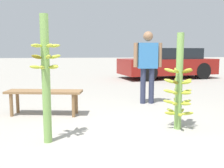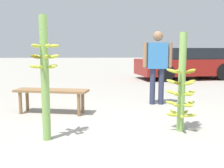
# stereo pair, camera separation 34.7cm
# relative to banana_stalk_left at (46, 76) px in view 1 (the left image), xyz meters

# --- Properties ---
(ground_plane) EXTENTS (80.00, 80.00, 0.00)m
(ground_plane) POSITION_rel_banana_stalk_left_xyz_m (0.87, -0.12, -0.85)
(ground_plane) COLOR #9E998E
(banana_stalk_left) EXTENTS (0.38, 0.38, 1.60)m
(banana_stalk_left) POSITION_rel_banana_stalk_left_xyz_m (0.00, 0.00, 0.00)
(banana_stalk_left) COLOR #7AA851
(banana_stalk_left) RESTS_ON ground_plane
(banana_stalk_center) EXTENTS (0.45, 0.45, 1.41)m
(banana_stalk_center) POSITION_rel_banana_stalk_left_xyz_m (1.86, 0.25, -0.20)
(banana_stalk_center) COLOR #7AA851
(banana_stalk_center) RESTS_ON ground_plane
(vendor_person) EXTENTS (0.63, 0.23, 1.57)m
(vendor_person) POSITION_rel_banana_stalk_left_xyz_m (1.96, 2.08, 0.08)
(vendor_person) COLOR #2D334C
(vendor_person) RESTS_ON ground_plane
(market_bench) EXTENTS (1.40, 0.64, 0.45)m
(market_bench) POSITION_rel_banana_stalk_left_xyz_m (-0.18, 1.41, -0.47)
(market_bench) COLOR olive
(market_bench) RESTS_ON ground_plane
(parked_car) EXTENTS (4.12, 2.27, 1.27)m
(parked_car) POSITION_rel_banana_stalk_left_xyz_m (4.38, 6.95, -0.22)
(parked_car) COLOR maroon
(parked_car) RESTS_ON ground_plane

